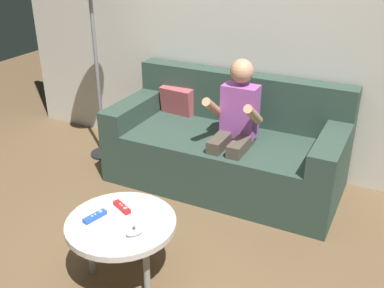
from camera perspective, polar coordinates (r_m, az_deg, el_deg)
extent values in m
cube|color=beige|center=(3.56, 7.52, 16.25)|extent=(4.35, 0.05, 2.50)
cube|color=#2D4238|center=(3.49, 4.11, -1.94)|extent=(1.73, 0.80, 0.41)
cube|color=#2D4238|center=(3.61, 6.29, 5.82)|extent=(1.73, 0.16, 0.39)
cube|color=#2D4238|center=(3.71, -6.91, 4.48)|extent=(0.18, 0.80, 0.16)
cube|color=#2D4238|center=(3.19, 17.23, -0.18)|extent=(0.18, 0.80, 0.16)
cube|color=#B24C51|center=(3.77, -1.73, 5.51)|extent=(0.29, 0.17, 0.24)
cylinder|color=#4C4238|center=(3.20, 2.42, -4.71)|extent=(0.08, 0.08, 0.41)
cylinder|color=#4C4238|center=(3.15, 4.86, -5.29)|extent=(0.08, 0.08, 0.41)
cube|color=#4C4238|center=(3.21, 3.64, 0.31)|extent=(0.09, 0.31, 0.09)
cube|color=#4C4238|center=(3.16, 6.08, -0.20)|extent=(0.09, 0.31, 0.09)
cube|color=#994C9E|center=(3.24, 6.01, 4.13)|extent=(0.25, 0.15, 0.38)
cylinder|color=tan|center=(3.16, 2.66, 4.55)|extent=(0.06, 0.27, 0.22)
cylinder|color=tan|center=(3.06, 7.68, 3.64)|extent=(0.06, 0.27, 0.22)
sphere|color=tan|center=(3.15, 6.26, 9.07)|extent=(0.16, 0.16, 0.16)
cylinder|color=beige|center=(2.52, -8.87, -9.83)|extent=(0.60, 0.60, 0.04)
cylinder|color=gray|center=(2.70, -12.60, -12.61)|extent=(0.04, 0.04, 0.35)
cylinder|color=gray|center=(2.52, -5.71, -15.20)|extent=(0.04, 0.04, 0.35)
cylinder|color=gray|center=(2.76, -6.37, -11.12)|extent=(0.04, 0.04, 0.35)
cube|color=red|center=(2.60, -8.76, -7.82)|extent=(0.14, 0.09, 0.02)
cylinder|color=#99999E|center=(2.57, -8.35, -7.94)|extent=(0.02, 0.02, 0.00)
cylinder|color=silver|center=(2.59, -8.74, -7.60)|extent=(0.01, 0.01, 0.00)
cylinder|color=silver|center=(2.61, -8.97, -7.40)|extent=(0.01, 0.01, 0.00)
ellipsoid|color=white|center=(2.39, -7.24, -10.88)|extent=(0.09, 0.10, 0.04)
cylinder|color=#4C4C51|center=(2.37, -7.28, -10.38)|extent=(0.02, 0.02, 0.01)
cube|color=blue|center=(2.55, -12.05, -8.87)|extent=(0.07, 0.14, 0.02)
cylinder|color=#99999E|center=(2.56, -11.40, -8.27)|extent=(0.02, 0.02, 0.00)
cylinder|color=silver|center=(2.55, -12.02, -8.59)|extent=(0.01, 0.01, 0.00)
cylinder|color=silver|center=(2.54, -12.39, -8.78)|extent=(0.01, 0.01, 0.00)
cylinder|color=black|center=(4.08, -10.87, -1.16)|extent=(0.24, 0.24, 0.02)
cylinder|color=slate|center=(3.81, -11.79, 8.87)|extent=(0.03, 0.03, 1.47)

